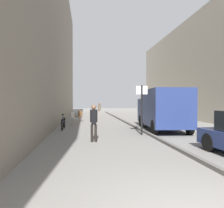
{
  "coord_description": "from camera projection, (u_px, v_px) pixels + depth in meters",
  "views": [
    {
      "loc": [
        -1.75,
        -2.87,
        1.77
      ],
      "look_at": [
        0.45,
        14.77,
        1.54
      ],
      "focal_mm": 35.21,
      "sensor_mm": 36.0,
      "label": 1
    }
  ],
  "objects": [
    {
      "name": "cafe_chair_near_window",
      "position": [
        79.0,
        115.0,
        19.0
      ],
      "size": [
        0.62,
        0.62,
        0.94
      ],
      "rotation": [
        0.0,
        0.0,
        2.48
      ],
      "color": "brown",
      "rests_on": "ground_plane"
    },
    {
      "name": "pedestrian_mid_block",
      "position": [
        94.0,
        120.0,
        9.49
      ],
      "size": [
        0.32,
        0.21,
        1.62
      ],
      "rotation": [
        0.0,
        0.0,
        -0.0
      ],
      "color": "black",
      "rests_on": "ground_plane"
    },
    {
      "name": "ground_plane",
      "position": [
        111.0,
        127.0,
        15.0
      ],
      "size": [
        80.0,
        80.0,
        0.0
      ],
      "primitive_type": "plane",
      "color": "gray"
    },
    {
      "name": "bicycle_leaning",
      "position": [
        63.0,
        123.0,
        13.7
      ],
      "size": [
        0.11,
        1.77,
        0.98
      ],
      "rotation": [
        0.0,
        0.0,
        -0.03
      ],
      "color": "black",
      "rests_on": "ground_plane"
    },
    {
      "name": "delivery_van",
      "position": [
        162.0,
        109.0,
        13.4
      ],
      "size": [
        2.52,
        5.64,
        2.46
      ],
      "rotation": [
        0.0,
        0.0,
        -0.08
      ],
      "color": "navy",
      "rests_on": "ground_plane"
    },
    {
      "name": "building_facade_left",
      "position": [
        25.0,
        21.0,
        14.22
      ],
      "size": [
        3.95,
        40.0,
        13.89
      ],
      "primitive_type": "cube",
      "color": "gray",
      "rests_on": "ground_plane"
    },
    {
      "name": "kerb_strip",
      "position": [
        133.0,
        126.0,
        15.19
      ],
      "size": [
        0.16,
        40.0,
        0.12
      ],
      "primitive_type": "cube",
      "color": "#615F5B",
      "rests_on": "ground_plane"
    },
    {
      "name": "cafe_chair_by_doorway",
      "position": [
        74.0,
        118.0,
        16.35
      ],
      "size": [
        0.6,
        0.6,
        0.94
      ],
      "rotation": [
        0.0,
        0.0,
        4.21
      ],
      "color": "#B7B2A8",
      "rests_on": "ground_plane"
    },
    {
      "name": "street_sign_post",
      "position": [
        142.0,
        105.0,
        11.53
      ],
      "size": [
        0.6,
        0.1,
        2.6
      ],
      "rotation": [
        0.0,
        0.0,
        3.05
      ],
      "color": "black",
      "rests_on": "ground_plane"
    },
    {
      "name": "pedestrian_main_foreground",
      "position": [
        99.0,
        109.0,
        22.95
      ],
      "size": [
        0.31,
        0.22,
        1.6
      ],
      "rotation": [
        0.0,
        0.0,
        0.26
      ],
      "color": "gray",
      "rests_on": "ground_plane"
    }
  ]
}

